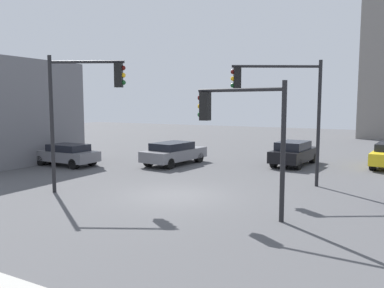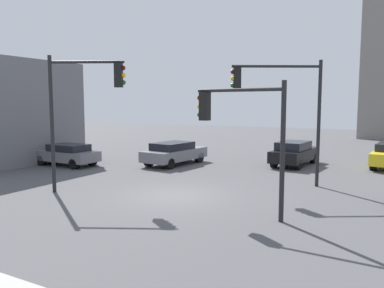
{
  "view_description": "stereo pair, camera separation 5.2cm",
  "coord_description": "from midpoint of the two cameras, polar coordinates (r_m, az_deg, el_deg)",
  "views": [
    {
      "loc": [
        8.07,
        -13.4,
        3.84
      ],
      "look_at": [
        -0.35,
        2.07,
        1.95
      ],
      "focal_mm": 35.73,
      "sensor_mm": 36.0,
      "label": 1
    },
    {
      "loc": [
        8.12,
        -13.37,
        3.84
      ],
      "look_at": [
        -0.35,
        2.07,
        1.95
      ],
      "focal_mm": 35.73,
      "sensor_mm": 36.0,
      "label": 2
    }
  ],
  "objects": [
    {
      "name": "traffic_light_1",
      "position": [
        12.99,
        7.04,
        3.36
      ],
      "size": [
        3.24,
        0.39,
        4.56
      ],
      "rotation": [
        0.0,
        0.0,
        3.09
      ],
      "color": "black",
      "rests_on": "ground_plane"
    },
    {
      "name": "car_1",
      "position": [
        23.97,
        -2.78,
        -1.29
      ],
      "size": [
        2.41,
        4.77,
        1.42
      ],
      "rotation": [
        0.0,
        0.0,
        1.46
      ],
      "color": "slate",
      "rests_on": "ground_plane"
    },
    {
      "name": "traffic_light_2",
      "position": [
        16.81,
        -16.02,
        6.79
      ],
      "size": [
        2.95,
        1.59,
        5.83
      ],
      "rotation": [
        0.0,
        0.0,
        0.46
      ],
      "color": "black",
      "rests_on": "ground_plane"
    },
    {
      "name": "traffic_light_0",
      "position": [
        17.83,
        12.95,
        6.85
      ],
      "size": [
        3.61,
        2.19,
        5.77
      ],
      "rotation": [
        0.0,
        0.0,
        -2.62
      ],
      "color": "black",
      "rests_on": "ground_plane"
    },
    {
      "name": "ground_plane",
      "position": [
        16.11,
        -2.55,
        -7.69
      ],
      "size": [
        93.15,
        93.15,
        0.0
      ],
      "primitive_type": "plane",
      "color": "#4C4C4F"
    },
    {
      "name": "car_4",
      "position": [
        24.77,
        -18.25,
        -1.45
      ],
      "size": [
        4.15,
        1.8,
        1.34
      ],
      "rotation": [
        0.0,
        0.0,
        3.13
      ],
      "color": "slate",
      "rests_on": "ground_plane"
    },
    {
      "name": "car_0",
      "position": [
        24.45,
        14.89,
        -1.27
      ],
      "size": [
        2.15,
        4.5,
        1.5
      ],
      "rotation": [
        0.0,
        0.0,
        1.48
      ],
      "color": "black",
      "rests_on": "ground_plane"
    }
  ]
}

